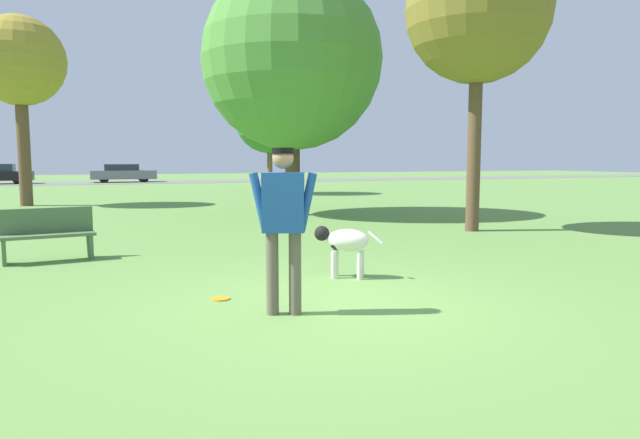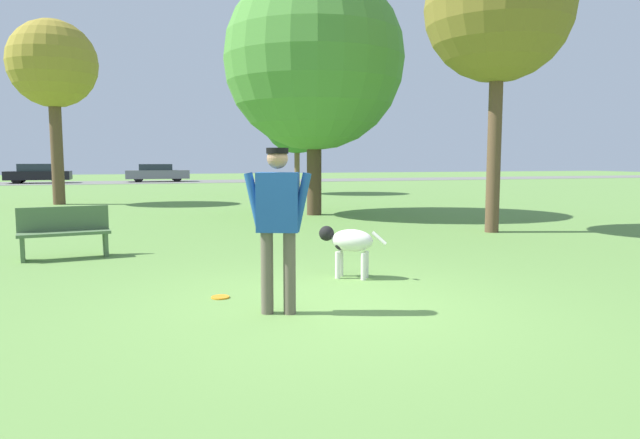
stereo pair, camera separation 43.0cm
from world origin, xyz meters
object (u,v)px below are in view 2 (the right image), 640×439
parked_car_grey (157,173)px  tree_far_left (53,66)px  parked_car_black (38,174)px  dog (348,242)px  tree_mid_center (314,60)px  park_bench (64,231)px  tree_near_right (499,9)px  frisbee (220,297)px  person (278,216)px  tree_far_right (297,119)px

parked_car_grey → tree_far_left: bearing=-101.5°
tree_far_left → parked_car_black: size_ratio=1.59×
dog → tree_mid_center: bearing=-69.5°
tree_far_left → park_bench: 13.12m
park_bench → tree_far_left: bearing=88.7°
dog → tree_far_left: 16.70m
tree_near_right → tree_far_left: bearing=131.7°
frisbee → park_bench: (-2.06, 3.53, 0.44)m
dog → park_bench: park_bench is taller
parked_car_grey → park_bench: 32.80m
person → tree_near_right: bearing=61.1°
person → parked_car_black: person is taller
tree_far_right → parked_car_black: (-13.62, 16.80, -2.83)m
parked_car_grey → frisbee: bearing=-91.0°
tree_near_right → park_bench: tree_near_right is taller
person → park_bench: bearing=141.2°
tree_mid_center → parked_car_grey: bearing=97.7°
tree_far_right → tree_mid_center: bearing=-102.5°
person → tree_mid_center: bearing=92.0°
tree_far_left → parked_car_grey: (4.01, 20.46, -4.25)m
dog → parked_car_grey: 35.65m
person → tree_near_right: (6.11, 5.15, 3.79)m
tree_far_right → park_bench: size_ratio=3.53×
tree_far_right → tree_far_left: 10.55m
tree_near_right → parked_car_grey: size_ratio=1.46×
parked_car_grey → dog: bearing=-88.1°
tree_mid_center → parked_car_grey: size_ratio=1.59×
frisbee → tree_mid_center: tree_mid_center is taller
tree_near_right → person: bearing=-139.9°
frisbee → tree_near_right: bearing=33.0°
tree_far_right → parked_car_black: bearing=129.0°
tree_near_right → tree_far_left: (-10.24, 11.50, 0.07)m
tree_far_right → parked_car_grey: (-5.84, 16.95, -2.84)m
parked_car_grey → tree_near_right: bearing=-79.4°
tree_near_right → park_bench: 9.73m
person → park_bench: size_ratio=1.20×
tree_near_right → parked_car_grey: (-6.23, 31.96, -4.18)m
frisbee → parked_car_black: bearing=101.6°
tree_far_left → parked_car_black: 21.09m
frisbee → tree_far_right: 20.56m
frisbee → tree_far_left: (-3.64, 15.78, 4.88)m
person → tree_far_right: size_ratio=0.34×
park_bench → frisbee: bearing=-68.3°
person → tree_near_right: size_ratio=0.27×
tree_near_right → tree_mid_center: tree_mid_center is taller
tree_far_right → frisbee: bearing=-107.9°
frisbee → tree_far_right: tree_far_right is taller
tree_mid_center → tree_far_left: bearing=139.6°
tree_far_right → dog: bearing=-103.2°
park_bench → tree_mid_center: bearing=35.0°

